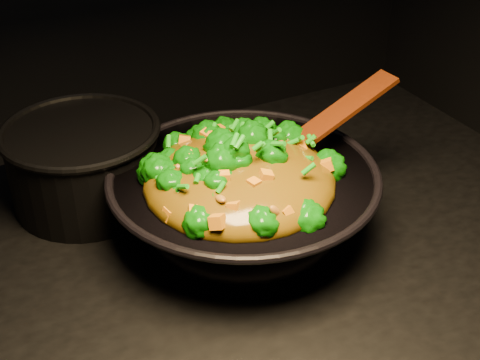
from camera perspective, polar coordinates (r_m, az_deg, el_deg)
wok at (r=0.93m, az=0.28°, el=-2.14°), size 0.44×0.44×0.10m
stir_fry at (r=0.86m, az=-0.06°, el=2.09°), size 0.30×0.30×0.09m
spatula at (r=0.94m, az=7.08°, el=4.70°), size 0.24×0.05×0.10m
back_pot at (r=1.02m, az=-13.12°, el=1.32°), size 0.28×0.28×0.13m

